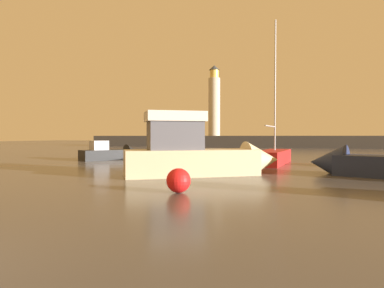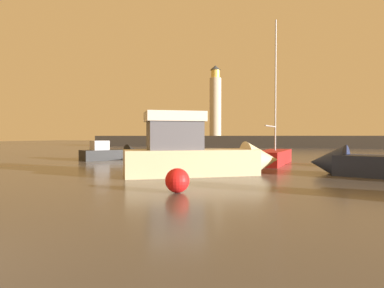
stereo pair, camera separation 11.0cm
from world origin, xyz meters
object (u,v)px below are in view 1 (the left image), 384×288
object	(u,v)px
sailboat_moored	(273,156)
motorboat_3	(383,164)
motorboat_1	(116,153)
lighthouse	(214,103)
mooring_buoy	(179,180)
motorboat_0	(203,154)

from	to	relation	value
sailboat_moored	motorboat_3	bearing A→B (deg)	-47.58
motorboat_1	lighthouse	bearing A→B (deg)	89.69
lighthouse	mooring_buoy	distance (m)	56.11
sailboat_moored	mooring_buoy	distance (m)	14.90
motorboat_3	lighthouse	bearing A→B (deg)	113.65
motorboat_0	sailboat_moored	distance (m)	9.31
motorboat_0	sailboat_moored	bearing A→B (deg)	69.39
motorboat_1	sailboat_moored	xyz separation A→B (m)	(14.34, -1.01, 0.03)
motorboat_3	motorboat_0	bearing A→B (deg)	-168.14
lighthouse	motorboat_1	xyz separation A→B (m)	(-0.21, -38.58, -8.40)
mooring_buoy	motorboat_1	bearing A→B (deg)	126.77
motorboat_1	motorboat_0	bearing A→B (deg)	-41.24
mooring_buoy	motorboat_3	bearing A→B (deg)	42.15
lighthouse	motorboat_3	bearing A→B (deg)	-66.35
lighthouse	mooring_buoy	xyz separation A→B (m)	(11.51, -54.25, -8.49)
motorboat_1	mooring_buoy	size ratio (longest dim) A/B	6.23
lighthouse	motorboat_1	size ratio (longest dim) A/B	2.41
lighthouse	motorboat_1	bearing A→B (deg)	-90.31
motorboat_3	sailboat_moored	xyz separation A→B (m)	(-6.14, 6.72, -0.11)
lighthouse	motorboat_3	world-z (taller)	lighthouse
sailboat_moored	motorboat_1	bearing A→B (deg)	175.98
lighthouse	sailboat_moored	bearing A→B (deg)	-70.35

